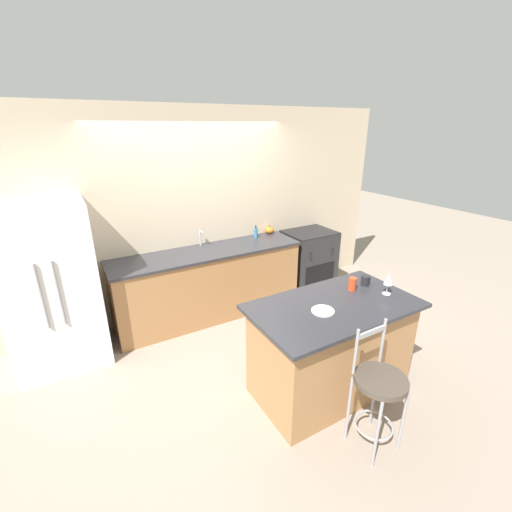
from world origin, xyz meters
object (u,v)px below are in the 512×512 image
Objects in this scene: coffee_mug at (365,281)px; soap_bottle at (256,233)px; bar_stool_near at (378,390)px; oven_range at (308,260)px; pumpkin_decoration at (269,230)px; dinner_plate at (323,311)px; tumbler_cup at (352,284)px; refrigerator at (52,287)px; wine_glass at (389,279)px.

soap_bottle is at bearing 95.10° from coffee_mug.
bar_stool_near is at bearing -128.72° from coffee_mug.
pumpkin_decoration reaches higher than oven_range.
soap_bottle is (0.48, 2.73, 0.46)m from bar_stool_near.
dinner_plate is 1.55× the size of pumpkin_decoration.
dinner_plate is 1.57× the size of tumbler_cup.
refrigerator is 3.08m from tumbler_cup.
bar_stool_near is at bearing -84.45° from dinner_plate.
pumpkin_decoration is 0.73× the size of soap_bottle.
refrigerator is at bearing 148.52° from coffee_mug.
wine_glass is 2.17m from soap_bottle.
refrigerator is 13.55× the size of tumbler_cup.
wine_glass is 1.65× the size of pumpkin_decoration.
coffee_mug is 1.99m from pumpkin_decoration.
pumpkin_decoration is (0.30, 2.00, -0.02)m from tumbler_cup.
wine_glass reaches higher than tumbler_cup.
refrigerator reaches higher than bar_stool_near.
wine_glass is at bearing -82.11° from coffee_mug.
wine_glass is 1.20× the size of soap_bottle.
bar_stool_near is at bearing -140.15° from wine_glass.
wine_glass is 2.23m from pumpkin_decoration.
tumbler_cup is at bearing -90.71° from soap_bottle.
coffee_mug is 0.92× the size of tumbler_cup.
soap_bottle is at bearing 79.97° from bar_stool_near.
tumbler_cup is 0.72× the size of soap_bottle.
oven_range is 7.13× the size of pumpkin_decoration.
dinner_plate is at bearing -110.66° from pumpkin_decoration.
dinner_plate reaches higher than oven_range.
dinner_plate is (-0.06, 0.62, 0.40)m from bar_stool_near.
soap_bottle is at bearing 4.97° from refrigerator.
bar_stool_near is 8.19× the size of tumbler_cup.
bar_stool_near reaches higher than dinner_plate.
bar_stool_near reaches higher than coffee_mug.
bar_stool_near is at bearing -100.03° from soap_bottle.
pumpkin_decoration is at bearing 5.96° from refrigerator.
tumbler_cup is (2.56, -1.70, 0.13)m from refrigerator.
wine_glass is at bearing -108.30° from oven_range.
tumbler_cup is (-0.23, 0.23, -0.09)m from wine_glass.
soap_bottle is at bearing 170.88° from oven_range.
tumbler_cup is at bearing 135.13° from wine_glass.
soap_bottle is (-0.28, -0.07, 0.02)m from pumpkin_decoration.
bar_stool_near is at bearing -49.96° from refrigerator.
coffee_mug is 0.20m from tumbler_cup.
refrigerator is at bearing 146.39° from tumbler_cup.
bar_stool_near is 2.81m from soap_bottle.
tumbler_cup reaches higher than oven_range.
soap_bottle reaches higher than oven_range.
oven_range is 0.88× the size of bar_stool_near.
soap_bottle reaches higher than tumbler_cup.
pumpkin_decoration is 0.29m from soap_bottle.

